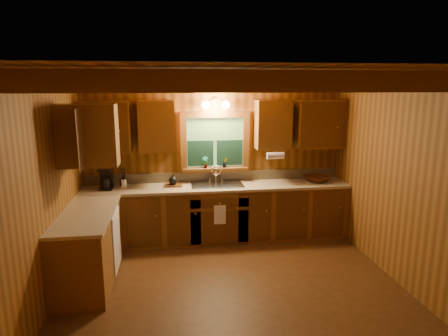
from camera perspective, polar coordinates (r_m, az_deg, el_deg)
name	(u,v)px	position (r m, az deg, el deg)	size (l,w,h in m)	color
room	(233,186)	(4.56, 1.37, -2.69)	(4.20, 4.20, 4.20)	#4D2D12
ceiling_beams	(234,82)	(4.41, 1.45, 12.43)	(4.20, 2.54, 0.18)	brown
base_cabinets	(188,221)	(5.99, -5.36, -7.80)	(4.20, 2.22, 0.86)	brown
countertop	(188,193)	(5.86, -5.32, -3.64)	(4.20, 2.24, 0.04)	tan
backsplash	(215,176)	(6.45, -1.32, -1.22)	(4.20, 0.02, 0.16)	tan
dishwasher_panel	(116,240)	(5.48, -15.48, -10.16)	(0.02, 0.60, 0.80)	white
upper_cabinets	(180,128)	(5.81, -6.40, 5.85)	(4.19, 1.77, 0.78)	brown
window	(215,144)	(6.33, -1.32, 3.58)	(1.12, 0.08, 1.00)	brown
window_sill	(215,169)	(6.36, -1.26, -0.13)	(1.06, 0.14, 0.04)	brown
wall_sconce	(216,104)	(6.15, -1.22, 9.29)	(0.45, 0.21, 0.17)	black
paper_towel_roll	(275,156)	(6.20, 7.52, 1.82)	(0.11, 0.11, 0.27)	white
dish_towel	(220,215)	(5.99, -0.61, -6.87)	(0.18, 0.01, 0.30)	white
sink	(217,188)	(6.21, -1.01, -2.93)	(0.82, 0.48, 0.43)	silver
coffee_maker	(106,178)	(6.21, -16.89, -1.46)	(0.19, 0.24, 0.34)	black
utensil_crock	(123,183)	(6.24, -14.53, -2.08)	(0.11, 0.11, 0.32)	silver
cutting_board	(173,185)	(6.19, -7.45, -2.54)	(0.28, 0.20, 0.02)	#522F11
teakettle	(173,180)	(6.17, -7.47, -1.82)	(0.13, 0.13, 0.17)	black
wicker_basket	(317,179)	(6.60, 13.44, -1.51)	(0.41, 0.41, 0.10)	#48230C
potted_plant_left	(205,162)	(6.30, -2.75, 0.85)	(0.10, 0.07, 0.20)	#522F11
potted_plant_right	(225,163)	(6.35, 0.12, 0.80)	(0.09, 0.07, 0.16)	#522F11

